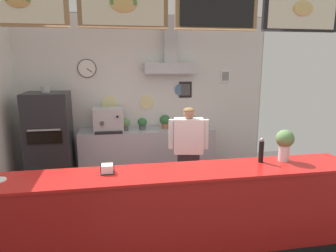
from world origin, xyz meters
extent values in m
plane|color=#3F3A38|center=(0.00, 0.00, 0.00)|extent=(6.66, 6.66, 0.00)
cube|color=#9E9E99|center=(0.00, 2.77, 1.51)|extent=(4.88, 0.12, 3.03)
cube|color=silver|center=(0.00, 2.71, 1.51)|extent=(4.84, 0.01, 2.99)
cylinder|color=black|center=(-1.09, 2.69, 2.03)|extent=(0.34, 0.02, 0.34)
cylinder|color=white|center=(-1.09, 2.68, 2.03)|extent=(0.32, 0.01, 0.32)
cube|color=black|center=(-1.05, 2.67, 1.99)|extent=(0.10, 0.01, 0.08)
cylinder|color=beige|center=(-0.71, 2.69, 1.36)|extent=(0.28, 0.02, 0.28)
cylinder|color=beige|center=(0.02, 2.69, 1.36)|extent=(0.27, 0.02, 0.27)
cylinder|color=teal|center=(0.70, 2.69, 1.60)|extent=(0.23, 0.02, 0.23)
cube|color=white|center=(1.64, 2.69, 1.86)|extent=(0.20, 0.02, 0.25)
cube|color=gray|center=(1.64, 2.68, 1.86)|extent=(0.14, 0.01, 0.18)
cube|color=black|center=(0.80, 2.69, 1.60)|extent=(0.26, 0.02, 0.32)
cube|color=#4A4A4A|center=(0.80, 2.68, 1.60)|extent=(0.19, 0.01, 0.23)
cube|color=#B7BABF|center=(0.47, 2.54, 2.03)|extent=(1.01, 0.35, 0.20)
cube|color=#B7BABF|center=(0.47, 2.59, 2.55)|extent=(0.24, 0.24, 0.85)
cube|color=#9E754C|center=(-1.47, -0.01, 2.71)|extent=(0.90, 0.05, 0.46)
cube|color=beige|center=(-1.47, -0.04, 2.71)|extent=(0.81, 0.01, 0.41)
cube|color=olive|center=(-0.49, -0.01, 2.71)|extent=(0.90, 0.05, 0.46)
cube|color=beige|center=(-0.49, -0.04, 2.71)|extent=(0.81, 0.01, 0.41)
ellipsoid|color=#DBAD60|center=(-0.49, -0.05, 2.73)|extent=(0.27, 0.04, 0.19)
cube|color=#51843D|center=(-0.49, -0.06, 2.73)|extent=(0.26, 0.01, 0.05)
cube|color=#9E754C|center=(0.49, -0.01, 2.71)|extent=(0.90, 0.05, 0.46)
cube|color=black|center=(0.49, -0.04, 2.71)|extent=(0.81, 0.01, 0.41)
cube|color=black|center=(1.47, -0.01, 2.71)|extent=(0.90, 0.05, 0.46)
cube|color=#F2E5C6|center=(1.47, -0.04, 2.71)|extent=(0.81, 0.01, 0.41)
ellipsoid|color=#E5BC70|center=(1.47, -0.05, 2.73)|extent=(0.24, 0.04, 0.17)
cube|color=#E5C666|center=(1.47, -0.06, 2.73)|extent=(0.23, 0.01, 0.04)
cube|color=#B21916|center=(0.00, -0.24, 0.49)|extent=(4.07, 0.57, 0.97)
cube|color=red|center=(0.00, -0.24, 0.99)|extent=(4.15, 0.60, 0.03)
cube|color=#A3A5AD|center=(-0.01, 2.37, 0.45)|extent=(2.55, 0.61, 0.89)
cube|color=gray|center=(-0.01, 2.37, 0.16)|extent=(2.42, 0.56, 0.02)
cube|color=#232326|center=(-1.74, 2.09, 0.82)|extent=(0.72, 0.68, 1.64)
cube|color=black|center=(-1.74, 1.74, 0.95)|extent=(0.54, 0.02, 0.20)
cube|color=#A3A5AD|center=(-1.74, 1.72, 1.08)|extent=(0.50, 0.02, 0.02)
cylinder|color=#A3A5AD|center=(-1.74, 2.09, 1.69)|extent=(0.14, 0.14, 0.10)
cube|color=#232328|center=(0.46, 1.00, 0.40)|extent=(0.36, 0.26, 0.81)
cube|color=white|center=(0.46, 1.00, 1.07)|extent=(0.47, 0.30, 0.52)
cylinder|color=white|center=(0.71, 0.94, 1.10)|extent=(0.08, 0.08, 0.44)
cylinder|color=white|center=(0.20, 1.05, 1.10)|extent=(0.08, 0.08, 0.44)
sphere|color=#997056|center=(0.46, 1.00, 1.41)|extent=(0.17, 0.17, 0.17)
ellipsoid|color=olive|center=(0.46, 1.00, 1.45)|extent=(0.16, 0.16, 0.10)
cube|color=#B7BABF|center=(-0.73, 2.35, 1.11)|extent=(0.54, 0.40, 0.43)
cylinder|color=#4C4C51|center=(-0.84, 2.12, 1.08)|extent=(0.06, 0.06, 0.06)
cube|color=black|center=(-0.73, 2.11, 0.91)|extent=(0.49, 0.10, 0.04)
sphere|color=black|center=(-0.57, 2.13, 1.19)|extent=(0.04, 0.04, 0.04)
cylinder|color=#4C4C51|center=(-0.42, 2.35, 0.93)|extent=(0.10, 0.10, 0.09)
ellipsoid|color=#5B844C|center=(-0.42, 2.35, 1.04)|extent=(0.18, 0.18, 0.16)
cylinder|color=#9E563D|center=(0.33, 2.39, 0.94)|extent=(0.12, 0.12, 0.10)
ellipsoid|color=#2D6638|center=(0.33, 2.39, 1.06)|extent=(0.21, 0.21, 0.19)
cylinder|color=#4C4C51|center=(0.87, 2.37, 0.94)|extent=(0.11, 0.11, 0.09)
ellipsoid|color=#5B844C|center=(0.87, 2.37, 1.05)|extent=(0.18, 0.18, 0.16)
cylinder|color=#4C4C51|center=(-0.11, 2.36, 0.93)|extent=(0.13, 0.13, 0.08)
ellipsoid|color=#2D6638|center=(-0.11, 2.36, 1.03)|extent=(0.18, 0.18, 0.16)
cylinder|color=black|center=(1.05, -0.13, 1.12)|extent=(0.06, 0.06, 0.25)
sphere|color=gray|center=(1.05, -0.13, 1.27)|extent=(0.05, 0.05, 0.05)
cube|color=#262628|center=(-0.71, -0.17, 1.01)|extent=(0.14, 0.14, 0.01)
cylinder|color=#262628|center=(-0.78, -0.17, 1.05)|extent=(0.01, 0.01, 0.11)
cylinder|color=#262628|center=(-0.64, -0.17, 1.05)|extent=(0.01, 0.01, 0.11)
cube|color=white|center=(-0.71, -0.17, 1.05)|extent=(0.12, 0.12, 0.09)
cylinder|color=silver|center=(1.34, -0.12, 1.10)|extent=(0.13, 0.13, 0.20)
cylinder|color=gray|center=(1.34, -0.12, 1.04)|extent=(0.12, 0.12, 0.06)
ellipsoid|color=#5B844C|center=(1.34, -0.12, 1.27)|extent=(0.21, 0.21, 0.21)
camera|label=1|loc=(-0.62, -3.28, 2.16)|focal=32.59mm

